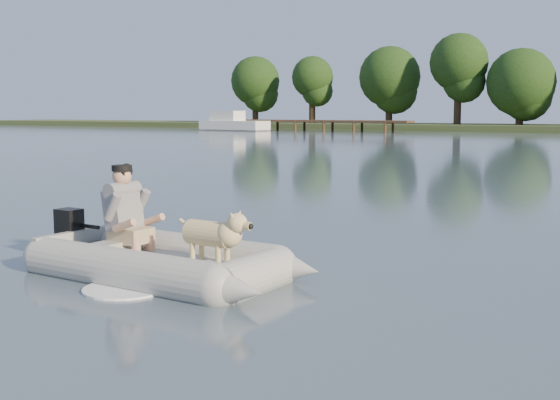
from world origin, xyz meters
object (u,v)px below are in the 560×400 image
Objects in this scene: man at (124,207)px; dog at (210,238)px; dock at (319,126)px; dinghy at (164,227)px; cabin_cruiser at (234,121)px.

dog is at bearing 0.00° from man.
dock is 57.53m from man.
dinghy is 60.00m from cabin_cruiser.
dock is 58.14m from dog.
dinghy is at bearing -64.07° from dock.
cabin_cruiser reaches higher than dog.
cabin_cruiser is (-8.02, -2.18, 0.43)m from dock.
dog is (1.30, -0.05, -0.25)m from man.
dock is 8.32m from cabin_cruiser.
dog is at bearing 4.57° from dinghy.
man is at bearing 175.76° from dinghy.
cabin_cruiser reaches higher than dock.
man is 1.16× the size of dog.
dog is 0.12× the size of cabin_cruiser.
dinghy is 4.16× the size of man.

